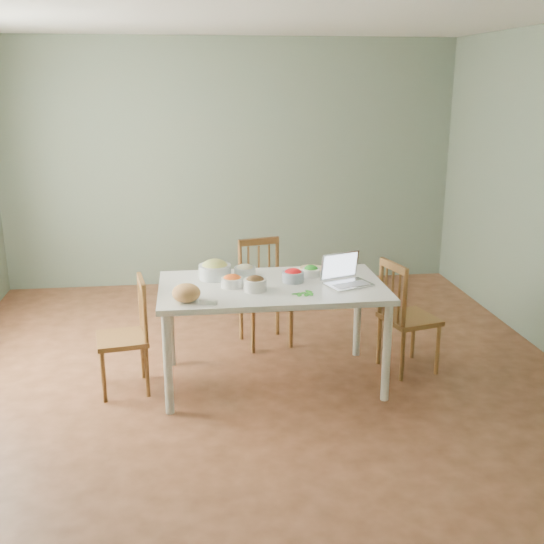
{
  "coord_description": "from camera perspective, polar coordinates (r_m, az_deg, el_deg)",
  "views": [
    {
      "loc": [
        -0.49,
        -4.75,
        2.25
      ],
      "look_at": [
        0.11,
        -0.16,
        0.88
      ],
      "focal_mm": 43.1,
      "sensor_mm": 36.0,
      "label": 1
    }
  ],
  "objects": [
    {
      "name": "bowl_broccoli",
      "position": [
        5.06,
        3.43,
        0.1
      ],
      "size": [
        0.17,
        0.17,
        0.08
      ],
      "primitive_type": null,
      "rotation": [
        0.0,
        0.0,
        0.34
      ],
      "color": "#0F4210",
      "rests_on": "dining_table"
    },
    {
      "name": "chair_left",
      "position": [
        4.96,
        -12.99,
        -5.49
      ],
      "size": [
        0.42,
        0.43,
        0.86
      ],
      "primitive_type": null,
      "rotation": [
        0.0,
        0.0,
        -1.41
      ],
      "color": "#56341B",
      "rests_on": "floor"
    },
    {
      "name": "wall_back",
      "position": [
        7.32,
        -3.59,
        9.34
      ],
      "size": [
        5.0,
        0.0,
        2.7
      ],
      "primitive_type": "cube",
      "color": "#5E6A58",
      "rests_on": "ground"
    },
    {
      "name": "bowl_onion",
      "position": [
        5.07,
        -2.38,
        0.15
      ],
      "size": [
        0.17,
        0.17,
        0.09
      ],
      "primitive_type": null,
      "rotation": [
        0.0,
        0.0,
        -0.02
      ],
      "color": "beige",
      "rests_on": "dining_table"
    },
    {
      "name": "chair_right",
      "position": [
        5.29,
        11.94,
        -3.78
      ],
      "size": [
        0.47,
        0.48,
        0.91
      ],
      "primitive_type": null,
      "rotation": [
        0.0,
        0.0,
        1.82
      ],
      "color": "#56341B",
      "rests_on": "floor"
    },
    {
      "name": "dining_table",
      "position": [
        4.98,
        0.0,
        -5.43
      ],
      "size": [
        1.67,
        0.94,
        0.78
      ],
      "primitive_type": null,
      "color": "white",
      "rests_on": "floor"
    },
    {
      "name": "bread_boule",
      "position": [
        4.51,
        -7.5,
        -1.82
      ],
      "size": [
        0.22,
        0.22,
        0.13
      ],
      "primitive_type": "ellipsoid",
      "rotation": [
        0.0,
        0.0,
        -0.11
      ],
      "color": "#AE824F",
      "rests_on": "dining_table"
    },
    {
      "name": "floor",
      "position": [
        5.28,
        -1.42,
        -8.79
      ],
      "size": [
        5.0,
        5.0,
        0.0
      ],
      "primitive_type": "cube",
      "color": "#472615",
      "rests_on": "ground"
    },
    {
      "name": "chair_far",
      "position": [
        5.68,
        -0.57,
        -1.93
      ],
      "size": [
        0.48,
        0.47,
        0.92
      ],
      "primitive_type": null,
      "rotation": [
        0.0,
        0.0,
        0.23
      ],
      "color": "#56341B",
      "rests_on": "floor"
    },
    {
      "name": "bowl_mushroom",
      "position": [
        4.7,
        -1.48,
        -1.02
      ],
      "size": [
        0.21,
        0.21,
        0.11
      ],
      "primitive_type": null,
      "rotation": [
        0.0,
        0.0,
        0.32
      ],
      "color": "black",
      "rests_on": "dining_table"
    },
    {
      "name": "bowl_redpep",
      "position": [
        4.92,
        1.86,
        -0.29
      ],
      "size": [
        0.19,
        0.19,
        0.1
      ],
      "primitive_type": null,
      "rotation": [
        0.0,
        0.0,
        -0.15
      ],
      "color": "red",
      "rests_on": "dining_table"
    },
    {
      "name": "flatbread",
      "position": [
        5.25,
        3.45,
        0.31
      ],
      "size": [
        0.2,
        0.2,
        0.02
      ],
      "primitive_type": "cylinder",
      "rotation": [
        0.0,
        0.0,
        0.08
      ],
      "color": "#D1B88A",
      "rests_on": "dining_table"
    },
    {
      "name": "bowl_carrot",
      "position": [
        4.8,
        -3.49,
        -0.78
      ],
      "size": [
        0.2,
        0.2,
        0.09
      ],
      "primitive_type": null,
      "rotation": [
        0.0,
        0.0,
        -0.29
      ],
      "color": "orange",
      "rests_on": "dining_table"
    },
    {
      "name": "ceiling",
      "position": [
        4.8,
        -1.67,
        21.83
      ],
      "size": [
        5.0,
        5.0,
        0.0
      ],
      "primitive_type": "cube",
      "color": "white",
      "rests_on": "ground"
    },
    {
      "name": "bowl_squash",
      "position": [
        5.01,
        -5.01,
        0.24
      ],
      "size": [
        0.29,
        0.29,
        0.14
      ],
      "primitive_type": null,
      "rotation": [
        0.0,
        0.0,
        -0.21
      ],
      "color": "tan",
      "rests_on": "dining_table"
    },
    {
      "name": "basil_bunch",
      "position": [
        4.65,
        2.67,
        -1.8
      ],
      "size": [
        0.18,
        0.18,
        0.02
      ],
      "primitive_type": null,
      "color": "#15531B",
      "rests_on": "dining_table"
    },
    {
      "name": "butter_stick",
      "position": [
        4.45,
        -5.58,
        -2.64
      ],
      "size": [
        0.12,
        0.08,
        0.03
      ],
      "primitive_type": "cube",
      "rotation": [
        0.0,
        0.0,
        -0.39
      ],
      "color": "white",
      "rests_on": "dining_table"
    },
    {
      "name": "laptop",
      "position": [
        4.85,
        6.75,
        0.12
      ],
      "size": [
        0.39,
        0.35,
        0.23
      ],
      "primitive_type": null,
      "rotation": [
        0.0,
        0.0,
        0.34
      ],
      "color": "silver",
      "rests_on": "dining_table"
    },
    {
      "name": "wall_front",
      "position": [
        2.47,
        4.5,
        -4.9
      ],
      "size": [
        5.0,
        0.0,
        2.7
      ],
      "primitive_type": "cube",
      "color": "#5E6A58",
      "rests_on": "ground"
    }
  ]
}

